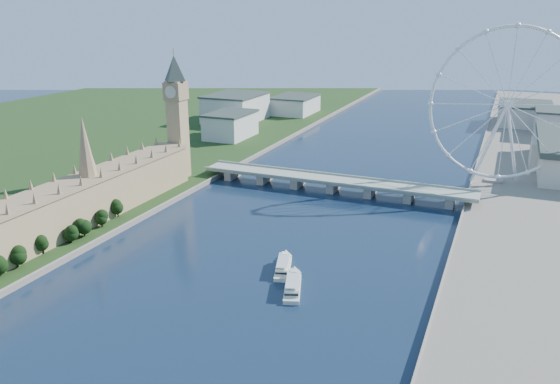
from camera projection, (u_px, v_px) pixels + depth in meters
The scene contains 7 objects.
parliament_range at pixel (91, 197), 362.23m from camera, with size 24.00×200.00×70.00m.
big_ben at pixel (176, 101), 441.70m from camera, with size 20.02×20.02×110.00m.
westminster_bridge at pixel (333, 183), 432.60m from camera, with size 220.00×22.00×9.50m.
london_eye at pixel (507, 105), 417.54m from camera, with size 113.60×39.12×124.30m.
city_skyline at pixel (432, 118), 642.57m from camera, with size 505.00×280.00×32.00m.
tour_boat_near at pixel (283, 271), 300.10m from camera, with size 7.96×31.08×6.88m, color white, non-canonical shape.
tour_boat_far at pixel (293, 291), 278.45m from camera, with size 8.36×32.55×7.22m, color beige, non-canonical shape.
Camera 1 is at (121.14, -97.25, 135.12)m, focal length 35.00 mm.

